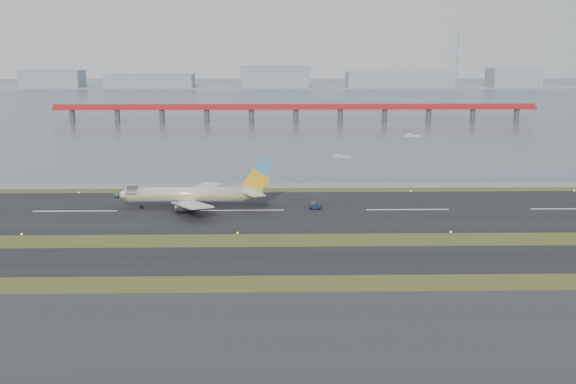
# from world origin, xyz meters

# --- Properties ---
(ground) EXTENTS (1000.00, 1000.00, 0.00)m
(ground) POSITION_xyz_m (0.00, 0.00, 0.00)
(ground) COLOR #384A1A
(ground) RESTS_ON ground
(apron_strip) EXTENTS (1000.00, 50.00, 0.10)m
(apron_strip) POSITION_xyz_m (0.00, -55.00, 0.05)
(apron_strip) COLOR #2D2D30
(apron_strip) RESTS_ON ground
(taxiway_strip) EXTENTS (1000.00, 18.00, 0.10)m
(taxiway_strip) POSITION_xyz_m (0.00, -12.00, 0.05)
(taxiway_strip) COLOR black
(taxiway_strip) RESTS_ON ground
(runway_strip) EXTENTS (1000.00, 45.00, 0.10)m
(runway_strip) POSITION_xyz_m (0.00, 30.00, 0.05)
(runway_strip) COLOR black
(runway_strip) RESTS_ON ground
(seawall) EXTENTS (1000.00, 2.50, 1.00)m
(seawall) POSITION_xyz_m (0.00, 60.00, 0.50)
(seawall) COLOR gray
(seawall) RESTS_ON ground
(bay_water) EXTENTS (1400.00, 800.00, 1.30)m
(bay_water) POSITION_xyz_m (0.00, 460.00, 0.00)
(bay_water) COLOR #485667
(bay_water) RESTS_ON ground
(red_pier) EXTENTS (260.00, 5.00, 10.20)m
(red_pier) POSITION_xyz_m (20.00, 250.00, 7.28)
(red_pier) COLOR red
(red_pier) RESTS_ON ground
(far_shoreline) EXTENTS (1400.00, 80.00, 60.50)m
(far_shoreline) POSITION_xyz_m (13.62, 620.00, 6.07)
(far_shoreline) COLOR #8B98A4
(far_shoreline) RESTS_ON ground
(airliner) EXTENTS (38.52, 32.89, 12.80)m
(airliner) POSITION_xyz_m (-12.06, 32.67, 3.46)
(airliner) COLOR silver
(airliner) RESTS_ON ground
(pushback_tug) EXTENTS (3.11, 2.20, 1.81)m
(pushback_tug) POSITION_xyz_m (17.66, 30.95, 0.88)
(pushback_tug) COLOR #131C36
(pushback_tug) RESTS_ON ground
(workboat_near) EXTENTS (6.70, 4.07, 1.55)m
(workboat_near) POSITION_xyz_m (31.72, 116.28, 0.49)
(workboat_near) COLOR silver
(workboat_near) RESTS_ON ground
(workboat_far) EXTENTS (7.53, 2.85, 1.79)m
(workboat_far) POSITION_xyz_m (69.30, 179.05, 0.57)
(workboat_far) COLOR silver
(workboat_far) RESTS_ON ground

